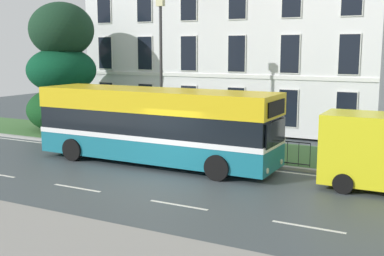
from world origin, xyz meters
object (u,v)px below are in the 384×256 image
(georgian_townhouse, at_px, (247,36))
(street_lamp_post, at_px, (161,63))
(single_decker_bus, at_px, (155,125))
(evergreen_tree, at_px, (64,74))
(litter_bin, at_px, (247,144))

(georgian_townhouse, bearing_deg, street_lamp_post, -91.80)
(georgian_townhouse, relative_size, single_decker_bus, 1.73)
(evergreen_tree, xyz_separation_m, litter_bin, (12.01, -1.91, -2.63))
(evergreen_tree, height_order, single_decker_bus, evergreen_tree)
(evergreen_tree, relative_size, street_lamp_post, 1.08)
(litter_bin, bearing_deg, evergreen_tree, 170.95)
(single_decker_bus, bearing_deg, georgian_townhouse, 95.30)
(georgian_townhouse, relative_size, street_lamp_post, 2.61)
(georgian_townhouse, xyz_separation_m, street_lamp_post, (-0.32, -10.13, -1.46))
(georgian_townhouse, height_order, litter_bin, georgian_townhouse)
(georgian_townhouse, xyz_separation_m, litter_bin, (4.11, -10.32, -4.88))
(street_lamp_post, bearing_deg, georgian_townhouse, 88.20)
(street_lamp_post, distance_m, litter_bin, 5.60)
(georgian_townhouse, distance_m, evergreen_tree, 11.75)
(evergreen_tree, relative_size, single_decker_bus, 0.72)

